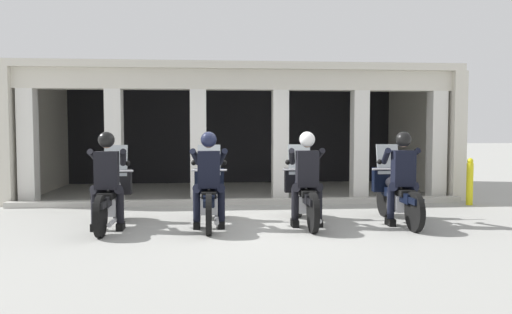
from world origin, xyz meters
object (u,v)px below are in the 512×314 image
police_officer_far_left (107,172)px  motorcycle_far_right (396,194)px  motorcycle_center_left (209,196)px  police_officer_center_left (209,171)px  police_officer_far_right (403,170)px  bollard_kerbside (470,182)px  police_officer_center_right (307,170)px  motorcycle_center_right (304,194)px  motorcycle_far_left (111,197)px

police_officer_far_left → motorcycle_far_right: size_ratio=0.78×
motorcycle_center_left → police_officer_center_left: size_ratio=1.29×
motorcycle_far_right → police_officer_far_right: (-0.00, -0.28, 0.44)m
police_officer_far_left → bollard_kerbside: size_ratio=1.58×
police_officer_center_left → bollard_kerbside: (5.53, 2.00, -0.44)m
police_officer_center_left → police_officer_center_right: 1.62m
motorcycle_center_right → motorcycle_far_right: bearing=-5.0°
police_officer_far_left → motorcycle_center_left: size_ratio=0.78×
motorcycle_far_right → bollard_kerbside: motorcycle_far_right is taller
motorcycle_far_left → bollard_kerbside: bearing=3.8°
police_officer_far_right → bollard_kerbside: police_officer_far_right is taller
police_officer_far_right → bollard_kerbside: (2.28, 2.04, -0.44)m
police_officer_far_left → motorcycle_far_right: 4.89m
bollard_kerbside → motorcycle_far_left: bearing=-166.3°
motorcycle_center_left → police_officer_center_right: police_officer_center_right is taller
police_officer_far_right → motorcycle_far_right: bearing=85.3°
motorcycle_center_left → police_officer_center_right: size_ratio=1.29×
motorcycle_center_right → police_officer_far_right: (1.62, -0.33, 0.44)m
motorcycle_far_left → motorcycle_far_right: size_ratio=1.00×
motorcycle_center_left → police_officer_center_left: (-0.00, -0.28, 0.44)m
police_officer_far_left → motorcycle_center_left: 1.71m
motorcycle_far_left → police_officer_center_left: bearing=-19.2°
police_officer_far_right → bollard_kerbside: bearing=37.4°
police_officer_center_right → motorcycle_center_right: bearing=86.3°
motorcycle_center_left → police_officer_far_right: police_officer_far_right is taller
police_officer_far_right → motorcycle_center_left: bearing=170.0°
police_officer_far_left → police_officer_far_right: 4.87m
motorcycle_far_right → police_officer_far_right: bearing=-94.7°
motorcycle_center_left → police_officer_far_left: bearing=-178.3°
motorcycle_far_left → motorcycle_center_left: (1.62, 0.02, 0.00)m
motorcycle_far_left → police_officer_far_right: (4.87, -0.30, 0.44)m
police_officer_center_left → bollard_kerbside: bearing=11.0°
police_officer_center_right → bollard_kerbside: police_officer_center_right is taller
police_officer_far_left → motorcycle_center_right: (3.25, 0.31, -0.44)m
motorcycle_center_right → motorcycle_far_left: bearing=177.1°
motorcycle_far_left → motorcycle_far_right: (4.87, -0.02, 0.00)m
motorcycle_far_left → bollard_kerbside: size_ratio=2.03×
motorcycle_far_left → bollard_kerbside: (7.15, 1.74, -0.00)m
motorcycle_center_right → police_officer_far_right: bearing=-14.9°
police_officer_far_left → police_officer_center_right: bearing=-9.4°
police_officer_far_left → police_officer_center_left: same height
motorcycle_center_right → police_officer_far_right: size_ratio=1.29×
motorcycle_far_right → police_officer_center_left: bearing=179.9°
police_officer_far_right → motorcycle_center_right: bearing=164.1°
police_officer_center_left → police_officer_far_right: bearing=-9.5°
motorcycle_center_right → police_officer_far_right: 1.71m
police_officer_far_left → motorcycle_center_right: police_officer_far_left is taller
motorcycle_far_left → police_officer_far_right: police_officer_far_right is taller
motorcycle_center_left → bollard_kerbside: bearing=8.4°
motorcycle_far_left → motorcycle_center_right: 3.24m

